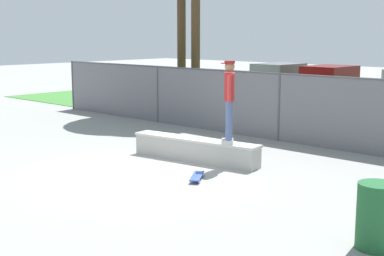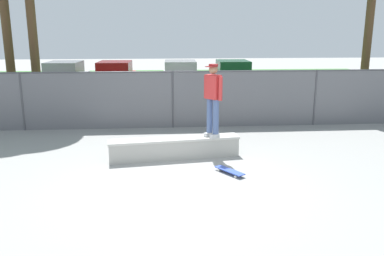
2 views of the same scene
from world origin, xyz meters
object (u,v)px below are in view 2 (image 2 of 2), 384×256
(car_silver, at_px, (64,78))
(car_red, at_px, (115,78))
(concrete_ledge, at_px, (175,148))
(car_green, at_px, (233,76))
(car_white, at_px, (180,77))
(skateboarder, at_px, (213,97))
(skateboard, at_px, (230,171))

(car_silver, xyz_separation_m, car_red, (2.55, -0.10, 0.00))
(concrete_ledge, bearing_deg, car_red, 103.62)
(car_green, bearing_deg, concrete_ledge, -107.57)
(car_red, xyz_separation_m, car_white, (3.37, 0.24, 0.00))
(car_silver, xyz_separation_m, car_white, (5.92, 0.13, 0.00))
(skateboarder, height_order, car_red, skateboarder)
(concrete_ledge, relative_size, skateboarder, 1.82)
(car_red, xyz_separation_m, car_green, (6.14, 0.19, 0.00))
(car_silver, relative_size, car_red, 1.00)
(concrete_ledge, height_order, car_green, car_green)
(skateboarder, xyz_separation_m, skateboard, (0.23, -1.30, -1.49))
(concrete_ledge, xyz_separation_m, car_red, (-2.64, 10.88, 0.57))
(car_white, bearing_deg, car_green, -0.97)
(skateboard, height_order, car_green, car_green)
(skateboard, relative_size, car_silver, 0.18)
(car_silver, bearing_deg, skateboarder, -60.60)
(car_red, relative_size, car_green, 1.00)
(skateboard, xyz_separation_m, car_green, (2.31, 12.33, 0.77))
(concrete_ledge, relative_size, car_green, 0.79)
(skateboarder, relative_size, car_red, 0.43)
(car_red, bearing_deg, skateboarder, -71.58)
(skateboarder, height_order, car_silver, skateboarder)
(skateboarder, distance_m, car_red, 11.44)
(skateboarder, bearing_deg, car_silver, 119.40)
(concrete_ledge, bearing_deg, car_green, 72.43)
(skateboarder, relative_size, car_silver, 0.43)
(car_silver, bearing_deg, car_white, 1.30)
(skateboard, bearing_deg, car_red, 107.54)
(concrete_ledge, distance_m, skateboarder, 1.62)
(skateboarder, relative_size, car_white, 0.43)
(skateboarder, distance_m, car_green, 11.34)
(skateboard, distance_m, car_green, 12.56)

